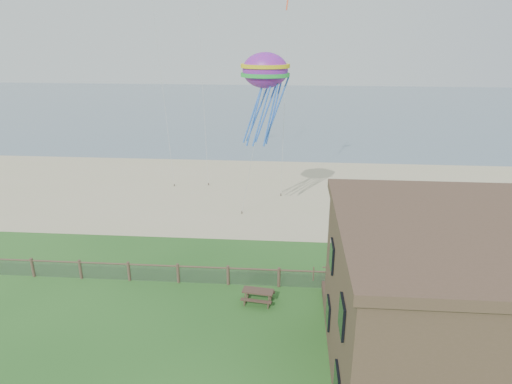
# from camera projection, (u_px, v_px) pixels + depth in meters

# --- Properties ---
(ground) EXTENTS (160.00, 160.00, 0.00)m
(ground) POSITION_uv_depth(u_px,v_px,m) (211.00, 352.00, 21.49)
(ground) COLOR #22501B
(ground) RESTS_ON ground
(sand_beach) EXTENTS (72.00, 20.00, 0.02)m
(sand_beach) POSITION_uv_depth(u_px,v_px,m) (251.00, 192.00, 42.06)
(sand_beach) COLOR #C0B78B
(sand_beach) RESTS_ON ground
(ocean) EXTENTS (160.00, 68.00, 0.02)m
(ocean) POSITION_uv_depth(u_px,v_px,m) (272.00, 109.00, 83.22)
(ocean) COLOR slate
(ocean) RESTS_ON ground
(chainlink_fence) EXTENTS (36.20, 0.20, 1.25)m
(chainlink_fence) POSITION_uv_depth(u_px,v_px,m) (228.00, 276.00, 26.91)
(chainlink_fence) COLOR #4B372A
(chainlink_fence) RESTS_ON ground
(motel_deck) EXTENTS (15.00, 2.00, 0.50)m
(motel_deck) POSITION_uv_depth(u_px,v_px,m) (459.00, 300.00, 25.15)
(motel_deck) COLOR #4F382D
(motel_deck) RESTS_ON ground
(picnic_table) EXTENTS (1.87, 1.52, 0.72)m
(picnic_table) POSITION_uv_depth(u_px,v_px,m) (258.00, 297.00, 25.25)
(picnic_table) COLOR #4F382D
(picnic_table) RESTS_ON ground
(octopus_kite) EXTENTS (3.61, 2.80, 6.77)m
(octopus_kite) POSITION_uv_depth(u_px,v_px,m) (265.00, 97.00, 30.80)
(octopus_kite) COLOR #F42668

